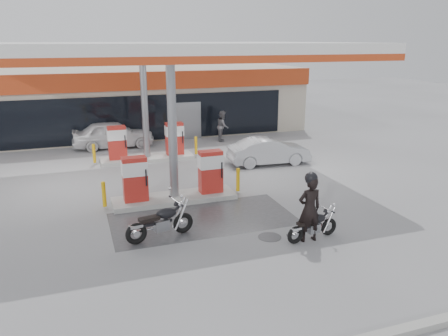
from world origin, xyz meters
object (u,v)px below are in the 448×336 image
(pump_island_far, at_px, (147,146))
(attendant, at_px, (223,126))
(parked_motorcycle, at_px, (161,223))
(sedan_white, at_px, (113,134))
(pump_island_near, at_px, (174,182))
(hatchback_silver, at_px, (269,151))
(main_motorcycle, at_px, (313,226))
(biker_main, at_px, (309,209))

(pump_island_far, relative_size, attendant, 2.90)
(parked_motorcycle, xyz_separation_m, sedan_white, (-0.21, 12.19, 0.25))
(parked_motorcycle, relative_size, attendant, 1.21)
(parked_motorcycle, bearing_deg, sedan_white, 79.08)
(pump_island_near, height_order, pump_island_far, same)
(parked_motorcycle, xyz_separation_m, hatchback_silver, (6.43, 6.34, 0.14))
(main_motorcycle, relative_size, parked_motorcycle, 0.84)
(parked_motorcycle, bearing_deg, biker_main, -33.18)
(biker_main, distance_m, parked_motorcycle, 4.38)
(main_motorcycle, relative_size, sedan_white, 0.41)
(pump_island_far, relative_size, parked_motorcycle, 2.40)
(biker_main, relative_size, sedan_white, 0.46)
(sedan_white, bearing_deg, hatchback_silver, -130.80)
(pump_island_near, distance_m, hatchback_silver, 6.31)
(pump_island_near, distance_m, parked_motorcycle, 3.18)
(pump_island_near, distance_m, main_motorcycle, 5.53)
(main_motorcycle, bearing_deg, pump_island_far, 98.12)
(sedan_white, xyz_separation_m, attendant, (6.20, -0.40, 0.14))
(pump_island_far, height_order, parked_motorcycle, pump_island_far)
(hatchback_silver, bearing_deg, pump_island_near, 125.53)
(biker_main, bearing_deg, hatchback_silver, -106.34)
(attendant, bearing_deg, pump_island_far, 141.24)
(parked_motorcycle, bearing_deg, attendant, 51.15)
(biker_main, distance_m, hatchback_silver, 8.27)
(sedan_white, height_order, hatchback_silver, sedan_white)
(parked_motorcycle, height_order, sedan_white, sedan_white)
(biker_main, xyz_separation_m, hatchback_silver, (2.38, 7.91, -0.36))
(pump_island_far, bearing_deg, hatchback_silver, -26.34)
(main_motorcycle, relative_size, hatchback_silver, 0.46)
(pump_island_far, bearing_deg, pump_island_near, -90.00)
(attendant, distance_m, hatchback_silver, 5.47)
(pump_island_near, xyz_separation_m, sedan_white, (-1.29, 9.20, 0.03))
(biker_main, height_order, attendant, biker_main)
(main_motorcycle, height_order, hatchback_silver, hatchback_silver)
(main_motorcycle, bearing_deg, biker_main, -178.96)
(parked_motorcycle, distance_m, hatchback_silver, 9.03)
(pump_island_far, bearing_deg, parked_motorcycle, -96.85)
(pump_island_near, relative_size, sedan_white, 1.18)
(parked_motorcycle, bearing_deg, pump_island_near, 58.21)
(attendant, height_order, hatchback_silver, attendant)
(attendant, xyz_separation_m, hatchback_silver, (0.44, -5.45, -0.25))
(main_motorcycle, bearing_deg, sedan_white, 99.38)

